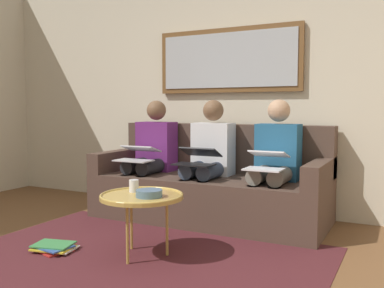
# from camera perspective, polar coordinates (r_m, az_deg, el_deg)

# --- Properties ---
(wall_rear) EXTENTS (6.00, 0.12, 2.60)m
(wall_rear) POSITION_cam_1_polar(r_m,az_deg,el_deg) (4.53, 5.22, 7.79)
(wall_rear) COLOR beige
(wall_rear) RESTS_ON ground_plane
(area_rug) EXTENTS (2.60, 1.80, 0.01)m
(area_rug) POSITION_cam_1_polar(r_m,az_deg,el_deg) (3.16, -7.27, -14.80)
(area_rug) COLOR #4C1E23
(area_rug) RESTS_ON ground_plane
(couch) EXTENTS (2.20, 0.90, 0.90)m
(couch) POSITION_cam_1_polar(r_m,az_deg,el_deg) (4.15, 2.63, -5.62)
(couch) COLOR #4C382D
(couch) RESTS_ON ground_plane
(framed_mirror) EXTENTS (1.54, 0.05, 0.65)m
(framed_mirror) POSITION_cam_1_polar(r_m,az_deg,el_deg) (4.47, 4.79, 11.06)
(framed_mirror) COLOR brown
(coffee_table) EXTENTS (0.59, 0.59, 0.46)m
(coffee_table) POSITION_cam_1_polar(r_m,az_deg,el_deg) (3.08, -6.72, -7.01)
(coffee_table) COLOR tan
(coffee_table) RESTS_ON ground_plane
(cup) EXTENTS (0.07, 0.07, 0.09)m
(cup) POSITION_cam_1_polar(r_m,az_deg,el_deg) (3.18, -7.75, -5.54)
(cup) COLOR silver
(cup) RESTS_ON coffee_table
(bowl) EXTENTS (0.18, 0.18, 0.05)m
(bowl) POSITION_cam_1_polar(r_m,az_deg,el_deg) (3.00, -5.74, -6.56)
(bowl) COLOR slate
(bowl) RESTS_ON coffee_table
(person_left) EXTENTS (0.38, 0.58, 1.14)m
(person_left) POSITION_cam_1_polar(r_m,az_deg,el_deg) (3.82, 10.99, -2.08)
(person_left) COLOR #235B84
(person_left) RESTS_ON couch
(laptop_white) EXTENTS (0.31, 0.36, 0.15)m
(laptop_white) POSITION_cam_1_polar(r_m,az_deg,el_deg) (3.59, 9.93, -2.18)
(laptop_white) COLOR white
(person_middle) EXTENTS (0.38, 0.58, 1.14)m
(person_middle) POSITION_cam_1_polar(r_m,az_deg,el_deg) (4.05, 2.25, -1.63)
(person_middle) COLOR silver
(person_middle) RESTS_ON couch
(laptop_black) EXTENTS (0.35, 0.34, 0.15)m
(laptop_black) POSITION_cam_1_polar(r_m,az_deg,el_deg) (3.83, 0.75, -1.80)
(laptop_black) COLOR black
(person_right) EXTENTS (0.38, 0.58, 1.14)m
(person_right) POSITION_cam_1_polar(r_m,az_deg,el_deg) (4.35, -5.43, -1.20)
(person_right) COLOR #66236B
(person_right) RESTS_ON couch
(laptop_silver) EXTENTS (0.35, 0.33, 0.14)m
(laptop_silver) POSITION_cam_1_polar(r_m,az_deg,el_deg) (4.15, -7.26, -1.30)
(laptop_silver) COLOR silver
(magazine_stack) EXTENTS (0.35, 0.28, 0.05)m
(magazine_stack) POSITION_cam_1_polar(r_m,az_deg,el_deg) (3.42, -17.96, -12.96)
(magazine_stack) COLOR red
(magazine_stack) RESTS_ON ground_plane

